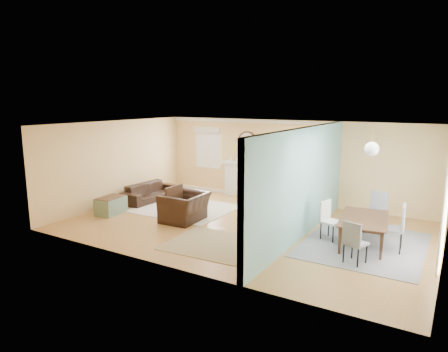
{
  "coord_description": "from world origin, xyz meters",
  "views": [
    {
      "loc": [
        4.63,
        -8.73,
        3.21
      ],
      "look_at": [
        -0.8,
        0.3,
        1.2
      ],
      "focal_mm": 32.0,
      "sensor_mm": 36.0,
      "label": 1
    }
  ],
  "objects_px": {
    "credenza": "(306,207)",
    "green_chair": "(287,197)",
    "sofa": "(150,192)",
    "eames_chair": "(185,207)",
    "dining_table": "(365,231)"
  },
  "relations": [
    {
      "from": "eames_chair",
      "to": "dining_table",
      "type": "height_order",
      "value": "eames_chair"
    },
    {
      "from": "green_chair",
      "to": "dining_table",
      "type": "distance_m",
      "value": 3.36
    },
    {
      "from": "credenza",
      "to": "green_chair",
      "type": "bearing_deg",
      "value": 134.54
    },
    {
      "from": "green_chair",
      "to": "dining_table",
      "type": "xyz_separation_m",
      "value": [
        2.69,
        -2.01,
        -0.02
      ]
    },
    {
      "from": "eames_chair",
      "to": "dining_table",
      "type": "xyz_separation_m",
      "value": [
        4.53,
        0.64,
        -0.07
      ]
    },
    {
      "from": "sofa",
      "to": "credenza",
      "type": "distance_m",
      "value": 5.11
    },
    {
      "from": "sofa",
      "to": "green_chair",
      "type": "distance_m",
      "value": 4.37
    },
    {
      "from": "eames_chair",
      "to": "sofa",
      "type": "bearing_deg",
      "value": -120.63
    },
    {
      "from": "green_chair",
      "to": "dining_table",
      "type": "height_order",
      "value": "green_chair"
    },
    {
      "from": "sofa",
      "to": "eames_chair",
      "type": "height_order",
      "value": "eames_chair"
    },
    {
      "from": "sofa",
      "to": "eames_chair",
      "type": "relative_size",
      "value": 1.67
    },
    {
      "from": "credenza",
      "to": "sofa",
      "type": "bearing_deg",
      "value": -174.87
    },
    {
      "from": "credenza",
      "to": "dining_table",
      "type": "bearing_deg",
      "value": -30.95
    },
    {
      "from": "credenza",
      "to": "dining_table",
      "type": "xyz_separation_m",
      "value": [
        1.74,
        -1.04,
        -0.09
      ]
    },
    {
      "from": "eames_chair",
      "to": "green_chair",
      "type": "bearing_deg",
      "value": 142.7
    }
  ]
}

